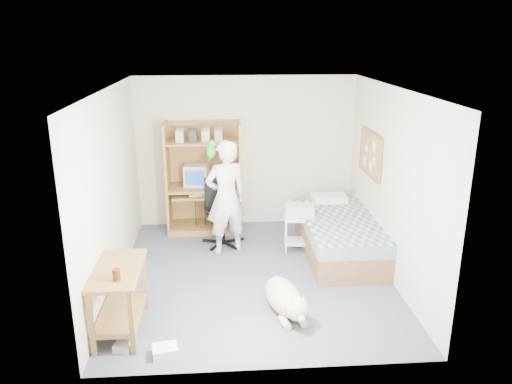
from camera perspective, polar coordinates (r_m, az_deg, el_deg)
The scene contains 21 objects.
floor at distance 6.87m, azimuth -0.19°, elevation -9.47°, with size 4.00×4.00×0.00m, color #454E5D.
wall_back at distance 8.33m, azimuth -1.16°, elevation 4.59°, with size 3.60×0.02×2.50m, color silver.
wall_right at distance 6.76m, azimuth 15.21°, elevation 0.85°, with size 0.02×4.00×2.50m, color silver.
wall_left at distance 6.53m, azimuth -16.16°, elevation 0.18°, with size 0.02×4.00×2.50m, color silver.
ceiling at distance 6.15m, azimuth -0.21°, elevation 11.74°, with size 3.60×4.00×0.02m, color white.
computer_hutch at distance 8.18m, azimuth -5.95°, elevation 1.14°, with size 1.20×0.63×1.80m.
bed at distance 7.49m, azimuth 9.48°, elevation -4.91°, with size 1.02×2.02×0.66m.
side_desk at distance 5.68m, azimuth -15.40°, elevation -10.75°, with size 0.50×1.00×0.75m.
corkboard at distance 7.52m, azimuth 12.94°, elevation 4.29°, with size 0.04×0.94×0.66m.
office_chair at distance 7.74m, azimuth -3.92°, elevation -3.34°, with size 0.59×0.59×1.02m.
person at distance 7.29m, azimuth -3.44°, elevation -0.62°, with size 0.62×0.41×1.70m, color white.
parrot at distance 7.11m, azimuth -5.15°, elevation 4.78°, with size 0.12×0.22×0.34m.
dog at distance 5.95m, azimuth 3.38°, elevation -12.03°, with size 0.54×1.15×0.44m.
printer_cart at distance 7.52m, azimuth 4.95°, elevation -4.09°, with size 0.48×0.40×0.54m.
printer at distance 7.42m, azimuth 5.00°, elevation -2.15°, with size 0.42×0.32×0.18m, color beige.
crt_monitor at distance 8.15m, azimuth -6.78°, elevation 1.97°, with size 0.42×0.44×0.35m.
keyboard at distance 8.07m, azimuth -6.09°, elevation -0.21°, with size 0.45×0.16×0.03m, color beige.
pencil_cup at distance 8.09m, azimuth -3.73°, elevation 1.01°, with size 0.08×0.08×0.12m, color yellow.
drink_glass at distance 5.29m, azimuth -15.67°, elevation -9.10°, with size 0.08×0.08×0.12m, color #3B1D09.
floor_box_a at distance 5.41m, azimuth -10.36°, elevation -17.45°, with size 0.25×0.20×0.10m, color white.
floor_box_b at distance 5.60m, azimuth -14.77°, elevation -16.53°, with size 0.18×0.22×0.08m, color #AAA9A5.
Camera 1 is at (-0.42, -6.10, 3.14)m, focal length 35.00 mm.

